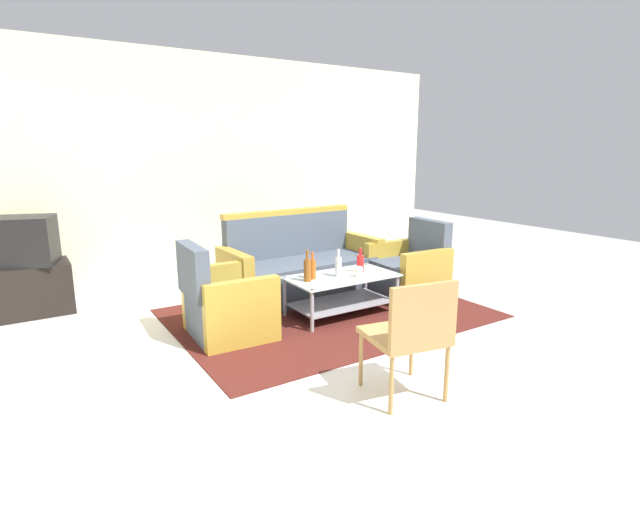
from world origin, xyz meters
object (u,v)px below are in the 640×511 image
couch (301,269)px  tv_stand (27,289)px  coffee_table (342,289)px  cup (359,272)px  armchair_right (409,272)px  bottle_brown (307,270)px  bottle_orange (313,269)px  bottle_clear (338,266)px  wicker_chair (411,330)px  armchair_left (225,305)px  television (21,241)px  bottle_red (360,263)px

couch → tv_stand: couch is taller
coffee_table → cup: cup is taller
armchair_right → bottle_brown: size_ratio=2.80×
bottle_brown → bottle_orange: bottle_brown is taller
bottle_clear → wicker_chair: 1.72m
armchair_right → bottle_brown: (-1.41, -0.10, 0.24)m
armchair_left → coffee_table: armchair_left is taller
tv_stand → wicker_chair: bearing=-58.4°
bottle_brown → television: size_ratio=0.43×
coffee_table → wicker_chair: size_ratio=1.31×
armchair_right → bottle_clear: 1.08m
armchair_right → coffee_table: size_ratio=0.77×
bottle_brown → cup: bearing=-14.4°
armchair_right → wicker_chair: (-1.60, -1.74, 0.21)m
bottle_brown → tv_stand: (-2.27, 1.72, -0.27)m
couch → bottle_red: size_ratio=7.20×
bottle_brown → television: (-2.27, 1.73, 0.23)m
bottle_brown → bottle_red: bearing=0.8°
coffee_table → cup: 0.25m
armchair_left → cup: size_ratio=8.50×
coffee_table → tv_stand: tv_stand is taller
couch → wicker_chair: bearing=74.9°
bottle_brown → bottle_clear: bearing=-1.4°
armchair_left → armchair_right: 2.21m
bottle_red → wicker_chair: bearing=-116.9°
cup → wicker_chair: (-0.71, -1.51, 0.03)m
bottle_orange → wicker_chair: bearing=-99.6°
armchair_left → bottle_brown: 0.84m
armchair_right → bottle_clear: (-1.05, -0.11, 0.23)m
couch → armchair_left: size_ratio=2.14×
bottle_clear → bottle_brown: size_ratio=0.91×
armchair_left → bottle_red: (1.44, -0.08, 0.22)m
bottle_clear → cup: bearing=-37.6°
armchair_right → bottle_orange: (-1.32, -0.05, 0.22)m
couch → bottle_orange: (-0.29, -0.72, 0.20)m
tv_stand → bottle_orange: bearing=-35.4°
armchair_left → tv_stand: bearing=-135.6°
armchair_right → bottle_red: bearing=99.6°
bottle_red → wicker_chair: size_ratio=0.30×
cup → television: size_ratio=0.14×
television → coffee_table: bearing=164.1°
bottle_brown → armchair_left: bearing=173.4°
armchair_left → tv_stand: armchair_left is taller
couch → television: 2.85m
coffee_table → television: television is taller
coffee_table → bottle_orange: bottle_orange is taller
armchair_right → bottle_clear: armchair_right is taller
bottle_red → tv_stand: 3.38m
couch → armchair_left: bearing=28.2°
television → armchair_left: bearing=149.1°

